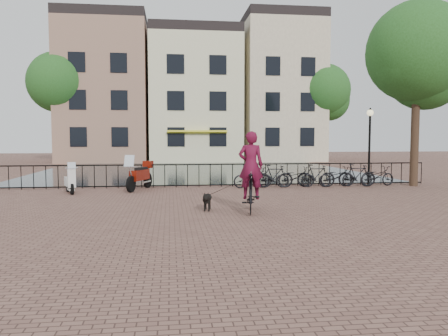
{
  "coord_description": "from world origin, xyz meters",
  "views": [
    {
      "loc": [
        -1.75,
        -11.19,
        2.24
      ],
      "look_at": [
        0.0,
        3.0,
        1.2
      ],
      "focal_mm": 35.0,
      "sensor_mm": 36.0,
      "label": 1
    }
  ],
  "objects": [
    {
      "name": "parked_bike_2",
      "position": [
        3.7,
        7.4,
        0.45
      ],
      "size": [
        1.73,
        0.63,
        0.9
      ],
      "primitive_type": "imported",
      "rotation": [
        0.0,
        0.0,
        1.55
      ],
      "color": "black",
      "rests_on": "ground"
    },
    {
      "name": "tree_far_left",
      "position": [
        -11.0,
        27.0,
        6.73
      ],
      "size": [
        5.04,
        5.04,
        9.27
      ],
      "color": "black",
      "rests_on": "ground"
    },
    {
      "name": "dog",
      "position": [
        -0.65,
        1.87,
        0.28
      ],
      "size": [
        0.4,
        0.88,
        0.57
      ],
      "rotation": [
        0.0,
        0.0,
        -0.16
      ],
      "color": "black",
      "rests_on": "ground"
    },
    {
      "name": "tree_near_right",
      "position": [
        9.2,
        7.3,
        5.97
      ],
      "size": [
        4.48,
        4.48,
        8.24
      ],
      "color": "black",
      "rests_on": "ground"
    },
    {
      "name": "ground",
      "position": [
        0.0,
        0.0,
        0.0
      ],
      "size": [
        100.0,
        100.0,
        0.0
      ],
      "primitive_type": "plane",
      "color": "brown",
      "rests_on": "ground"
    },
    {
      "name": "parked_bike_1",
      "position": [
        2.75,
        7.4,
        0.5
      ],
      "size": [
        1.68,
        0.54,
        1.0
      ],
      "primitive_type": "imported",
      "rotation": [
        0.0,
        0.0,
        1.53
      ],
      "color": "black",
      "rests_on": "ground"
    },
    {
      "name": "canal_house_left",
      "position": [
        -7.5,
        30.0,
        6.4
      ],
      "size": [
        7.5,
        9.0,
        12.8
      ],
      "color": "#987158",
      "rests_on": "ground"
    },
    {
      "name": "lamp_post",
      "position": [
        7.2,
        7.6,
        2.38
      ],
      "size": [
        0.3,
        0.3,
        3.45
      ],
      "color": "black",
      "rests_on": "ground"
    },
    {
      "name": "parked_bike_0",
      "position": [
        1.8,
        7.4,
        0.45
      ],
      "size": [
        1.77,
        0.77,
        0.9
      ],
      "primitive_type": "imported",
      "rotation": [
        0.0,
        0.0,
        1.67
      ],
      "color": "black",
      "rests_on": "ground"
    },
    {
      "name": "canal_house_mid",
      "position": [
        0.5,
        30.0,
        5.9
      ],
      "size": [
        8.0,
        9.5,
        11.8
      ],
      "color": "beige",
      "rests_on": "ground"
    },
    {
      "name": "motorcycle",
      "position": [
        -3.03,
        7.25,
        0.77
      ],
      "size": [
        1.24,
        2.18,
        1.53
      ],
      "rotation": [
        0.0,
        0.0,
        -0.37
      ],
      "color": "maroon",
      "rests_on": "ground"
    },
    {
      "name": "parked_bike_4",
      "position": [
        5.6,
        7.4,
        0.45
      ],
      "size": [
        1.77,
        0.78,
        0.9
      ],
      "primitive_type": "imported",
      "rotation": [
        0.0,
        0.0,
        1.68
      ],
      "color": "black",
      "rests_on": "ground"
    },
    {
      "name": "cyclist",
      "position": [
        0.61,
        1.45,
        1.06
      ],
      "size": [
        0.97,
        2.11,
        2.79
      ],
      "rotation": [
        0.0,
        0.0,
        2.96
      ],
      "color": "black",
      "rests_on": "ground"
    },
    {
      "name": "canal_water",
      "position": [
        0.0,
        17.3,
        0.0
      ],
      "size": [
        20.0,
        20.0,
        0.0
      ],
      "primitive_type": "plane",
      "color": "black",
      "rests_on": "ground"
    },
    {
      "name": "tree_far_right",
      "position": [
        12.0,
        27.0,
        6.35
      ],
      "size": [
        4.76,
        4.76,
        8.76
      ],
      "color": "black",
      "rests_on": "ground"
    },
    {
      "name": "parked_bike_3",
      "position": [
        4.65,
        7.4,
        0.5
      ],
      "size": [
        1.71,
        0.69,
        1.0
      ],
      "primitive_type": "imported",
      "rotation": [
        0.0,
        0.0,
        1.44
      ],
      "color": "black",
      "rests_on": "ground"
    },
    {
      "name": "parked_bike_5",
      "position": [
        6.55,
        7.4,
        0.5
      ],
      "size": [
        1.71,
        0.66,
        1.0
      ],
      "primitive_type": "imported",
      "rotation": [
        0.0,
        0.0,
        1.45
      ],
      "color": "black",
      "rests_on": "ground"
    },
    {
      "name": "canal_house_right",
      "position": [
        8.5,
        30.0,
        6.65
      ],
      "size": [
        7.0,
        9.0,
        13.3
      ],
      "color": "#C6B393",
      "rests_on": "ground"
    },
    {
      "name": "railing",
      "position": [
        0.0,
        8.0,
        0.5
      ],
      "size": [
        20.0,
        0.05,
        1.02
      ],
      "color": "black",
      "rests_on": "ground"
    },
    {
      "name": "scooter",
      "position": [
        -5.71,
        6.56,
        0.64
      ],
      "size": [
        0.85,
        1.43,
        1.28
      ],
      "rotation": [
        0.0,
        0.0,
        0.36
      ],
      "color": "silver",
      "rests_on": "ground"
    },
    {
      "name": "parked_bike_6",
      "position": [
        7.5,
        7.4,
        0.45
      ],
      "size": [
        1.79,
        0.89,
        0.9
      ],
      "primitive_type": "imported",
      "rotation": [
        0.0,
        0.0,
        1.75
      ],
      "color": "black",
      "rests_on": "ground"
    }
  ]
}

